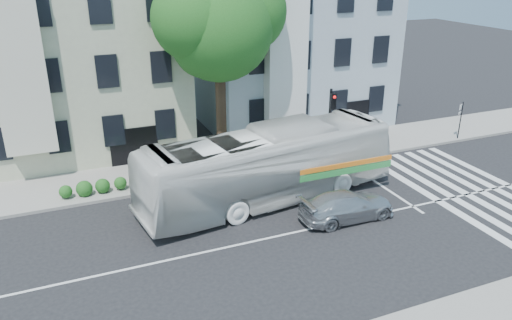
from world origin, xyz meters
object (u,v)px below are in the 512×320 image
bus (269,165)px  fire_hydrant (379,145)px  sedan (347,206)px  traffic_signal (331,117)px

bus → fire_hydrant: bearing=-78.6°
sedan → fire_hydrant: 8.54m
fire_hydrant → sedan: bearing=-134.7°
bus → sedan: bearing=-150.0°
traffic_signal → fire_hydrant: (3.62, 0.36, -2.25)m
traffic_signal → bus: bearing=-142.5°
sedan → fire_hydrant: (6.01, 6.07, -0.09)m
sedan → traffic_signal: traffic_signal is taller
bus → sedan: (2.42, -3.07, -1.14)m
bus → traffic_signal: traffic_signal is taller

